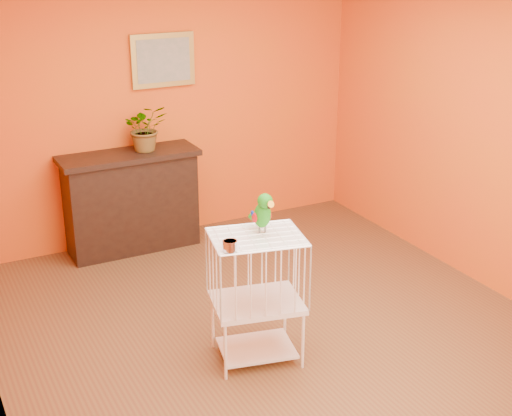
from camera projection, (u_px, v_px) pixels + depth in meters
ground at (276, 333)px, 5.44m from camera, size 4.50×4.50×0.00m
room_shell at (278, 132)px, 4.87m from camera, size 4.50×4.50×4.50m
console_cabinet at (131, 202)px, 6.75m from camera, size 1.29×0.46×0.96m
potted_plant at (146, 133)px, 6.59m from camera, size 0.44×0.48×0.34m
framed_picture at (163, 60)px, 6.65m from camera, size 0.62×0.04×0.50m
birdcage at (257, 296)px, 4.96m from camera, size 0.70×0.59×0.95m
feed_cup at (230, 246)px, 4.56m from camera, size 0.10×0.10×0.07m
parrot at (263, 212)px, 4.81m from camera, size 0.15×0.26×0.29m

